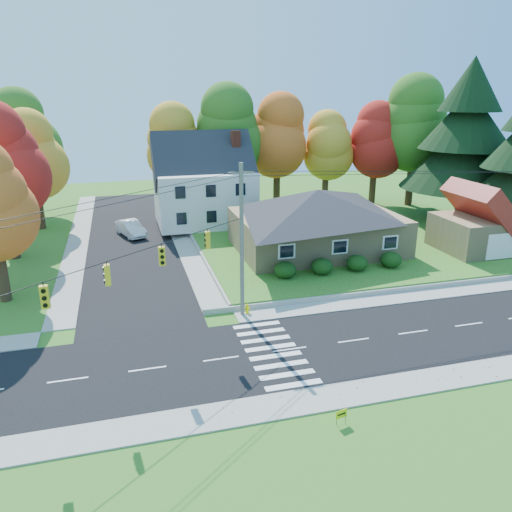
{
  "coord_description": "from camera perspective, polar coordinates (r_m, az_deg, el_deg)",
  "views": [
    {
      "loc": [
        -8.6,
        -23.96,
        14.12
      ],
      "look_at": [
        0.2,
        8.0,
        3.07
      ],
      "focal_mm": 35.0,
      "sensor_mm": 36.0,
      "label": 1
    }
  ],
  "objects": [
    {
      "name": "tree_lot_5",
      "position": [
        64.21,
        17.79,
        14.16
      ],
      "size": [
        8.4,
        8.4,
        15.64
      ],
      "color": "#3F2A19",
      "rests_on": "lawn"
    },
    {
      "name": "tree_west_3",
      "position": [
        64.99,
        -25.18,
        12.33
      ],
      "size": [
        7.84,
        7.84,
        14.6
      ],
      "color": "#3F2A19",
      "rests_on": "ground"
    },
    {
      "name": "conifer_east_a",
      "position": [
        58.33,
        22.84,
        12.39
      ],
      "size": [
        12.8,
        12.8,
        16.96
      ],
      "color": "#3F2A19",
      "rests_on": "lawn"
    },
    {
      "name": "tree_lot_3",
      "position": [
        62.38,
        8.1,
        12.31
      ],
      "size": [
        6.16,
        6.16,
        11.47
      ],
      "color": "#3F2A19",
      "rests_on": "lawn"
    },
    {
      "name": "tree_lot_0",
      "position": [
        58.62,
        -9.08,
        12.53
      ],
      "size": [
        6.72,
        6.72,
        12.51
      ],
      "color": "#3F2A19",
      "rests_on": "lawn"
    },
    {
      "name": "hedge_row",
      "position": [
        39.59,
        9.53,
        -0.97
      ],
      "size": [
        10.7,
        1.7,
        1.27
      ],
      "color": "#163A10",
      "rests_on": "lawn"
    },
    {
      "name": "white_car",
      "position": [
        52.18,
        -14.1,
        3.09
      ],
      "size": [
        3.13,
        5.05,
        1.57
      ],
      "primitive_type": "imported",
      "rotation": [
        0.0,
        0.0,
        0.33
      ],
      "color": "silver",
      "rests_on": "road_cross"
    },
    {
      "name": "colonial_house",
      "position": [
        53.53,
        -5.92,
        8.08
      ],
      "size": [
        10.4,
        8.4,
        9.6
      ],
      "color": "silver",
      "rests_on": "lawn"
    },
    {
      "name": "tree_lot_1",
      "position": [
        58.51,
        -3.01,
        14.0
      ],
      "size": [
        7.84,
        7.84,
        14.6
      ],
      "color": "#3F2A19",
      "rests_on": "lawn"
    },
    {
      "name": "tree_west_2",
      "position": [
        56.93,
        -24.21,
        10.49
      ],
      "size": [
        6.72,
        6.72,
        12.51
      ],
      "color": "#3F2A19",
      "rests_on": "ground"
    },
    {
      "name": "garage",
      "position": [
        48.54,
        24.32,
        3.35
      ],
      "size": [
        7.3,
        6.3,
        4.6
      ],
      "color": "tan",
      "rests_on": "lawn"
    },
    {
      "name": "yard_sign",
      "position": [
        23.4,
        9.73,
        -17.4
      ],
      "size": [
        0.57,
        0.17,
        0.73
      ],
      "color": "black",
      "rests_on": "ground"
    },
    {
      "name": "ranch_house",
      "position": [
        44.61,
        6.96,
        4.22
      ],
      "size": [
        14.6,
        10.6,
        5.4
      ],
      "color": "tan",
      "rests_on": "lawn"
    },
    {
      "name": "tree_lot_2",
      "position": [
        61.09,
        2.45,
        13.58
      ],
      "size": [
        7.28,
        7.28,
        13.56
      ],
      "color": "#3F2A19",
      "rests_on": "lawn"
    },
    {
      "name": "tree_lot_4",
      "position": [
        64.04,
        13.55,
        12.74
      ],
      "size": [
        6.72,
        6.72,
        12.51
      ],
      "color": "#3F2A19",
      "rests_on": "lawn"
    },
    {
      "name": "fire_hydrant",
      "position": [
        33.18,
        -1.01,
        -6.1
      ],
      "size": [
        0.41,
        0.32,
        0.71
      ],
      "color": "#F5E700",
      "rests_on": "ground"
    },
    {
      "name": "lawn",
      "position": [
        51.77,
        9.89,
        2.62
      ],
      "size": [
        30.0,
        30.0,
        0.5
      ],
      "primitive_type": "cube",
      "color": "#3D7923",
      "rests_on": "ground"
    },
    {
      "name": "ground",
      "position": [
        29.11,
        3.87,
        -10.62
      ],
      "size": [
        120.0,
        120.0,
        0.0
      ],
      "primitive_type": "plane",
      "color": "#3D7923"
    },
    {
      "name": "road_main",
      "position": [
        29.1,
        3.87,
        -10.61
      ],
      "size": [
        90.0,
        8.0,
        0.02
      ],
      "primitive_type": "cube",
      "color": "black",
      "rests_on": "ground"
    },
    {
      "name": "sidewalk_north",
      "position": [
        33.33,
        1.04,
        -6.55
      ],
      "size": [
        90.0,
        2.0,
        0.08
      ],
      "primitive_type": "cube",
      "color": "#9C9A90",
      "rests_on": "ground"
    },
    {
      "name": "road_cross",
      "position": [
        51.91,
        -14.16,
        2.1
      ],
      "size": [
        8.0,
        44.0,
        0.02
      ],
      "primitive_type": "cube",
      "color": "black",
      "rests_on": "ground"
    },
    {
      "name": "tree_west_1",
      "position": [
        47.25,
        -27.16,
        9.57
      ],
      "size": [
        7.28,
        7.28,
        13.56
      ],
      "color": "#3F2A19",
      "rests_on": "ground"
    },
    {
      "name": "traffic_infrastructure",
      "position": [
        28.15,
        2.9,
        -0.17
      ],
      "size": [
        38.1,
        10.66,
        10.0
      ],
      "color": "#666059",
      "rests_on": "ground"
    },
    {
      "name": "sidewalk_south",
      "position": [
        25.13,
        7.74,
        -15.82
      ],
      "size": [
        90.0,
        2.0,
        0.08
      ],
      "primitive_type": "cube",
      "color": "#9C9A90",
      "rests_on": "ground"
    }
  ]
}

